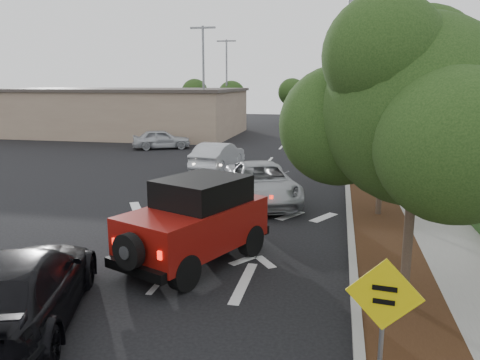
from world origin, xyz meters
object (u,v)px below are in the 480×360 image
(silver_suv_ahead, at_px, (261,183))
(speed_hump_sign, at_px, (383,313))
(black_suv_oncoming, at_px, (20,288))
(red_jeep, at_px, (200,220))

(silver_suv_ahead, xyz_separation_m, speed_hump_sign, (3.69, -11.84, 0.79))
(silver_suv_ahead, height_order, black_suv_oncoming, black_suv_oncoming)
(red_jeep, relative_size, speed_hump_sign, 2.06)
(red_jeep, xyz_separation_m, speed_hump_sign, (4.21, -5.12, 0.41))
(red_jeep, bearing_deg, speed_hump_sign, -27.12)
(silver_suv_ahead, bearing_deg, speed_hump_sign, -91.63)
(silver_suv_ahead, relative_size, black_suv_oncoming, 1.03)
(black_suv_oncoming, relative_size, speed_hump_sign, 2.39)
(silver_suv_ahead, distance_m, speed_hump_sign, 12.43)
(red_jeep, relative_size, black_suv_oncoming, 0.86)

